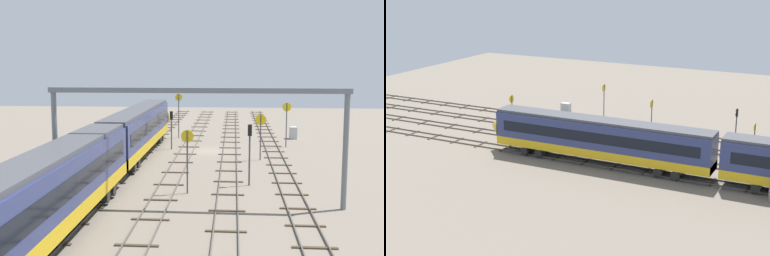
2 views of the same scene
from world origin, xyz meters
The scene contains 14 objects.
ground_plane centered at (0.00, 0.00, 0.00)m, with size 104.79×104.79×0.00m, color gray.
track_near_foreground centered at (0.00, -7.05, 0.07)m, with size 88.79×2.40×0.16m.
track_second_near centered at (0.00, -2.35, 0.07)m, with size 88.79×2.40×0.16m.
track_middle centered at (0.00, 2.35, 0.07)m, with size 88.79×2.40×0.16m.
track_with_train centered at (0.00, 7.05, 0.06)m, with size 88.79×2.40×0.16m.
train centered at (-15.19, 7.05, 2.66)m, with size 50.40×3.24×4.80m.
overhead_gantry centered at (-21.12, -0.29, 6.18)m, with size 0.40×20.06×8.02m.
speed_sign_near_foreground centered at (-4.62, -5.39, 3.09)m, with size 0.14×1.06×4.56m.
speed_sign_mid_trackside centered at (-17.90, 0.65, 3.12)m, with size 0.14×0.93×4.77m.
speed_sign_far_trackside centered at (3.22, -8.71, 3.40)m, with size 0.14×1.01×5.12m.
speed_sign_distant_end centered at (9.24, 4.27, 3.64)m, with size 0.14×0.92×5.66m.
signal_light_trackside_approach centered at (-15.10, -4.00, 3.17)m, with size 0.31×0.32×4.87m.
signal_light_trackside_departure centered at (0.84, 4.16, 2.80)m, with size 0.31×0.32×4.25m.
relay_cabinet centered at (9.74, -10.27, 0.76)m, with size 1.30×0.87×1.52m.
Camera 1 is at (-54.19, -2.72, 9.76)m, focal length 47.10 mm.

